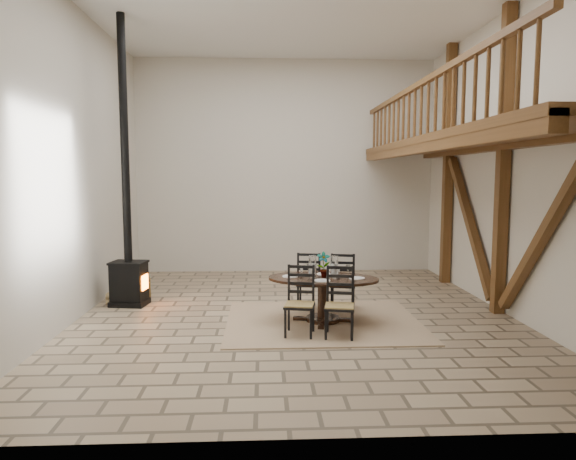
{
  "coord_description": "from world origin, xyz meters",
  "views": [
    {
      "loc": [
        -0.52,
        -8.23,
        2.28
      ],
      "look_at": [
        -0.11,
        0.4,
        1.37
      ],
      "focal_mm": 32.0,
      "sensor_mm": 36.0,
      "label": 1
    }
  ],
  "objects_px": {
    "dining_table": "(323,296)",
    "wood_stove": "(128,241)",
    "log_stack": "(115,298)",
    "log_basket": "(135,288)"
  },
  "relations": [
    {
      "from": "dining_table",
      "to": "wood_stove",
      "type": "height_order",
      "value": "wood_stove"
    },
    {
      "from": "log_stack",
      "to": "dining_table",
      "type": "bearing_deg",
      "value": -20.19
    },
    {
      "from": "wood_stove",
      "to": "log_stack",
      "type": "bearing_deg",
      "value": 168.23
    },
    {
      "from": "wood_stove",
      "to": "log_basket",
      "type": "bearing_deg",
      "value": 100.81
    },
    {
      "from": "log_basket",
      "to": "log_stack",
      "type": "height_order",
      "value": "log_basket"
    },
    {
      "from": "dining_table",
      "to": "wood_stove",
      "type": "bearing_deg",
      "value": 170.4
    },
    {
      "from": "dining_table",
      "to": "log_basket",
      "type": "xyz_separation_m",
      "value": [
        -3.32,
        1.64,
        -0.2
      ]
    },
    {
      "from": "dining_table",
      "to": "log_stack",
      "type": "xyz_separation_m",
      "value": [
        -3.59,
        1.32,
        -0.31
      ]
    },
    {
      "from": "dining_table",
      "to": "wood_stove",
      "type": "xyz_separation_m",
      "value": [
        -3.3,
        1.21,
        0.73
      ]
    },
    {
      "from": "dining_table",
      "to": "log_basket",
      "type": "distance_m",
      "value": 3.7
    }
  ]
}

